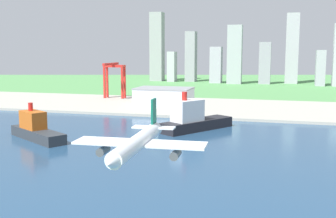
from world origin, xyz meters
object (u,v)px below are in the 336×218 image
Objects in this scene: airplane_landing at (138,143)px; cargo_ship at (193,119)px; warehouse_main at (164,97)px; container_barge at (36,129)px; port_crane_red at (114,73)px.

airplane_landing reaches higher than cargo_ship.
cargo_ship is at bearing -63.43° from warehouse_main.
airplane_landing is 206.16m from container_barge.
cargo_ship is (-33.89, 215.55, -31.03)m from airplane_landing.
airplane_landing is 0.67× the size of container_barge.
port_crane_red reaches higher than warehouse_main.
warehouse_main is (-88.10, 323.96, -27.67)m from airplane_landing.
warehouse_main is at bearing 76.10° from container_barge.
airplane_landing is at bearing -50.52° from container_barge.
airplane_landing reaches higher than port_crane_red.
airplane_landing is 410.25m from port_crane_red.
container_barge is 222.83m from port_crane_red.
airplane_landing reaches higher than container_barge.
port_crane_red is 0.74× the size of warehouse_main.
cargo_ship is 1.12× the size of container_barge.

